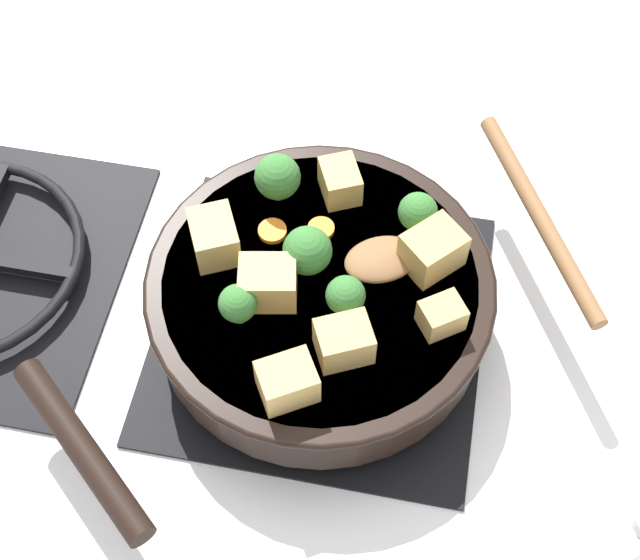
% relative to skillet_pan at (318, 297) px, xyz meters
% --- Properties ---
extents(ground_plane, '(2.40, 2.40, 0.00)m').
position_rel_skillet_pan_xyz_m(ground_plane, '(0.00, -0.00, -0.06)').
color(ground_plane, white).
extents(front_burner_grate, '(0.31, 0.31, 0.03)m').
position_rel_skillet_pan_xyz_m(front_burner_grate, '(0.00, -0.00, -0.05)').
color(front_burner_grate, black).
rests_on(front_burner_grate, ground_plane).
extents(skillet_pan, '(0.41, 0.39, 0.06)m').
position_rel_skillet_pan_xyz_m(skillet_pan, '(0.00, 0.00, 0.00)').
color(skillet_pan, black).
rests_on(skillet_pan, front_burner_grate).
extents(wooden_spoon, '(0.22, 0.24, 0.02)m').
position_rel_skillet_pan_xyz_m(wooden_spoon, '(0.07, -0.13, 0.03)').
color(wooden_spoon, brown).
rests_on(wooden_spoon, skillet_pan).
extents(tofu_cube_center_large, '(0.06, 0.06, 0.04)m').
position_rel_skillet_pan_xyz_m(tofu_cube_center_large, '(0.02, 0.10, 0.05)').
color(tofu_cube_center_large, tan).
rests_on(tofu_cube_center_large, skillet_pan).
extents(tofu_cube_near_handle, '(0.04, 0.05, 0.03)m').
position_rel_skillet_pan_xyz_m(tofu_cube_near_handle, '(-0.02, -0.11, 0.04)').
color(tofu_cube_near_handle, tan).
rests_on(tofu_cube_near_handle, skillet_pan).
extents(tofu_cube_east_chunk, '(0.05, 0.06, 0.04)m').
position_rel_skillet_pan_xyz_m(tofu_cube_east_chunk, '(-0.06, -0.03, 0.04)').
color(tofu_cube_east_chunk, tan).
rests_on(tofu_cube_east_chunk, skillet_pan).
extents(tofu_cube_west_chunk, '(0.05, 0.06, 0.04)m').
position_rel_skillet_pan_xyz_m(tofu_cube_west_chunk, '(-0.02, 0.04, 0.05)').
color(tofu_cube_west_chunk, tan).
rests_on(tofu_cube_west_chunk, skillet_pan).
extents(tofu_cube_back_piece, '(0.05, 0.05, 0.03)m').
position_rel_skillet_pan_xyz_m(tofu_cube_back_piece, '(0.10, -0.01, 0.04)').
color(tofu_cube_back_piece, tan).
rests_on(tofu_cube_back_piece, skillet_pan).
extents(tofu_cube_front_piece, '(0.06, 0.06, 0.04)m').
position_rel_skillet_pan_xyz_m(tofu_cube_front_piece, '(0.04, -0.10, 0.05)').
color(tofu_cube_front_piece, tan).
rests_on(tofu_cube_front_piece, skillet_pan).
extents(tofu_cube_mid_small, '(0.05, 0.06, 0.04)m').
position_rel_skillet_pan_xyz_m(tofu_cube_mid_small, '(-0.11, 0.00, 0.04)').
color(tofu_cube_mid_small, tan).
rests_on(tofu_cube_mid_small, skillet_pan).
extents(broccoli_floret_near_spoon, '(0.03, 0.03, 0.04)m').
position_rel_skillet_pan_xyz_m(broccoli_floret_near_spoon, '(-0.02, -0.03, 0.05)').
color(broccoli_floret_near_spoon, '#709956').
rests_on(broccoli_floret_near_spoon, skillet_pan).
extents(broccoli_floret_center_top, '(0.04, 0.04, 0.05)m').
position_rel_skillet_pan_xyz_m(broccoli_floret_center_top, '(0.01, 0.01, 0.05)').
color(broccoli_floret_center_top, '#709956').
rests_on(broccoli_floret_center_top, skillet_pan).
extents(broccoli_floret_east_rim, '(0.03, 0.03, 0.04)m').
position_rel_skillet_pan_xyz_m(broccoli_floret_east_rim, '(-0.05, 0.06, 0.05)').
color(broccoli_floret_east_rim, '#709956').
rests_on(broccoli_floret_east_rim, skillet_pan).
extents(broccoli_floret_west_rim, '(0.04, 0.04, 0.05)m').
position_rel_skillet_pan_xyz_m(broccoli_floret_west_rim, '(0.09, 0.05, 0.05)').
color(broccoli_floret_west_rim, '#709956').
rests_on(broccoli_floret_west_rim, skillet_pan).
extents(broccoli_floret_north_edge, '(0.04, 0.04, 0.04)m').
position_rel_skillet_pan_xyz_m(broccoli_floret_north_edge, '(0.07, -0.08, 0.05)').
color(broccoli_floret_north_edge, '#709956').
rests_on(broccoli_floret_north_edge, skillet_pan).
extents(carrot_slice_orange_thin, '(0.03, 0.03, 0.01)m').
position_rel_skillet_pan_xyz_m(carrot_slice_orange_thin, '(0.04, 0.05, 0.03)').
color(carrot_slice_orange_thin, orange).
rests_on(carrot_slice_orange_thin, skillet_pan).
extents(carrot_slice_near_center, '(0.02, 0.02, 0.01)m').
position_rel_skillet_pan_xyz_m(carrot_slice_near_center, '(0.05, 0.01, 0.03)').
color(carrot_slice_near_center, orange).
rests_on(carrot_slice_near_center, skillet_pan).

